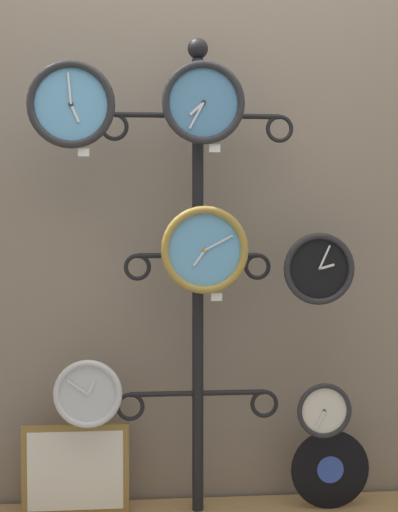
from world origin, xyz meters
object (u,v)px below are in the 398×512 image
object	(u,v)px
clock_top_center	(203,103)
clock_bottom_right	(324,410)
clock_middle_right	(319,269)
picture_frame	(76,470)
clock_middle_center	(205,250)
clock_bottom_left	(88,394)
vinyl_record	(330,469)
clock_top_left	(71,104)
display_stand	(198,367)

from	to	relation	value
clock_top_center	clock_bottom_right	bearing A→B (deg)	0.28
clock_middle_right	picture_frame	xyz separation A→B (m)	(-0.90, 0.08, -0.75)
clock_middle_center	clock_bottom_right	distance (m)	0.74
picture_frame	clock_bottom_left	bearing A→B (deg)	-53.79
clock_top_center	clock_bottom_right	world-z (taller)	clock_top_center
clock_bottom_left	clock_bottom_right	distance (m)	0.87
clock_top_center	vinyl_record	bearing A→B (deg)	8.07
clock_bottom_left	vinyl_record	xyz separation A→B (m)	(0.91, 0.04, -0.32)
clock_top_center	picture_frame	size ratio (longest dim) A/B	0.75
clock_middle_center	clock_top_center	bearing A→B (deg)	111.78
clock_top_center	picture_frame	bearing A→B (deg)	168.46
vinyl_record	picture_frame	world-z (taller)	picture_frame
clock_top_center	vinyl_record	size ratio (longest dim) A/B	0.99
clock_top_center	clock_bottom_right	size ratio (longest dim) A/B	1.46
clock_top_center	clock_bottom_left	bearing A→B (deg)	176.57
clock_middle_center	picture_frame	size ratio (longest dim) A/B	0.80
clock_top_center	clock_middle_right	size ratio (longest dim) A/B	1.12
clock_bottom_left	vinyl_record	size ratio (longest dim) A/B	0.82
clock_bottom_right	clock_bottom_left	bearing A→B (deg)	178.49
clock_top_left	clock_bottom_right	size ratio (longest dim) A/B	1.51
clock_bottom_left	picture_frame	bearing A→B (deg)	126.21
clock_top_left	vinyl_record	xyz separation A→B (m)	(0.96, 0.07, -1.36)
clock_middle_center	clock_middle_right	size ratio (longest dim) A/B	1.19
vinyl_record	picture_frame	xyz separation A→B (m)	(-0.96, 0.03, 0.02)
clock_bottom_left	clock_bottom_right	bearing A→B (deg)	-1.51
clock_top_center	clock_bottom_left	xyz separation A→B (m)	(-0.42, 0.03, -1.05)
clock_bottom_right	clock_top_center	bearing A→B (deg)	-179.72
clock_top_center	clock_middle_center	bearing A→B (deg)	-68.22
display_stand	clock_bottom_left	size ratio (longest dim) A/B	7.37
clock_middle_center	clock_bottom_right	size ratio (longest dim) A/B	1.54
picture_frame	clock_middle_right	bearing A→B (deg)	-5.08
display_stand	clock_top_center	distance (m)	0.98
picture_frame	vinyl_record	bearing A→B (deg)	-1.55
clock_top_left	clock_middle_right	world-z (taller)	clock_top_left
clock_top_left	picture_frame	size ratio (longest dim) A/B	0.78
clock_top_center	clock_middle_right	xyz separation A→B (m)	(0.43, 0.02, -0.60)
clock_bottom_right	clock_top_left	bearing A→B (deg)	-179.80
display_stand	picture_frame	world-z (taller)	display_stand
clock_middle_right	clock_top_left	bearing A→B (deg)	-178.92
display_stand	clock_bottom_left	world-z (taller)	display_stand
display_stand	clock_middle_right	xyz separation A→B (m)	(0.44, -0.09, 0.38)
clock_middle_center	vinyl_record	size ratio (longest dim) A/B	1.05
clock_top_center	clock_top_left	bearing A→B (deg)	-179.87
clock_middle_center	clock_bottom_right	xyz separation A→B (m)	(0.44, 0.01, -0.60)
clock_bottom_right	picture_frame	xyz separation A→B (m)	(-0.92, 0.09, -0.23)
clock_top_left	clock_middle_center	bearing A→B (deg)	-1.03
clock_middle_right	clock_middle_center	bearing A→B (deg)	-176.58
clock_bottom_left	clock_middle_center	bearing A→B (deg)	-4.69
clock_bottom_left	clock_bottom_right	world-z (taller)	clock_bottom_left
clock_middle_center	clock_bottom_left	size ratio (longest dim) A/B	1.27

